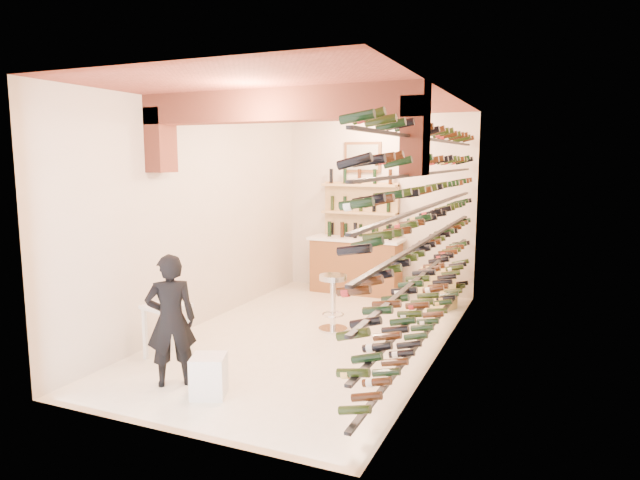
{
  "coord_description": "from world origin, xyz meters",
  "views": [
    {
      "loc": [
        3.04,
        -6.77,
        2.42
      ],
      "look_at": [
        0.0,
        0.3,
        1.3
      ],
      "focal_mm": 31.33,
      "sensor_mm": 36.0,
      "label": 1
    }
  ],
  "objects_px": {
    "back_counter": "(356,264)",
    "white_stool": "(209,376)",
    "person": "(171,320)",
    "tasting_table": "(167,314)",
    "chrome_barstool": "(333,298)",
    "wine_rack": "(425,230)",
    "crate_lower": "(437,298)"
  },
  "relations": [
    {
      "from": "back_counter",
      "to": "white_stool",
      "type": "distance_m",
      "value": 4.86
    },
    {
      "from": "person",
      "to": "crate_lower",
      "type": "bearing_deg",
      "value": -153.53
    },
    {
      "from": "tasting_table",
      "to": "white_stool",
      "type": "distance_m",
      "value": 1.37
    },
    {
      "from": "wine_rack",
      "to": "crate_lower",
      "type": "xyz_separation_m",
      "value": [
        -0.25,
        2.2,
        -1.39
      ]
    },
    {
      "from": "chrome_barstool",
      "to": "crate_lower",
      "type": "xyz_separation_m",
      "value": [
        1.11,
        1.82,
        -0.3
      ]
    },
    {
      "from": "crate_lower",
      "to": "person",
      "type": "bearing_deg",
      "value": -114.71
    },
    {
      "from": "back_counter",
      "to": "white_stool",
      "type": "xyz_separation_m",
      "value": [
        0.13,
        -4.85,
        -0.32
      ]
    },
    {
      "from": "wine_rack",
      "to": "back_counter",
      "type": "bearing_deg",
      "value": 124.66
    },
    {
      "from": "wine_rack",
      "to": "chrome_barstool",
      "type": "height_order",
      "value": "wine_rack"
    },
    {
      "from": "back_counter",
      "to": "tasting_table",
      "type": "height_order",
      "value": "back_counter"
    },
    {
      "from": "back_counter",
      "to": "tasting_table",
      "type": "relative_size",
      "value": 2.09
    },
    {
      "from": "wine_rack",
      "to": "white_stool",
      "type": "bearing_deg",
      "value": -127.75
    },
    {
      "from": "chrome_barstool",
      "to": "white_stool",
      "type": "bearing_deg",
      "value": -97.49
    },
    {
      "from": "wine_rack",
      "to": "tasting_table",
      "type": "relative_size",
      "value": 7.0
    },
    {
      "from": "tasting_table",
      "to": "crate_lower",
      "type": "height_order",
      "value": "tasting_table"
    },
    {
      "from": "crate_lower",
      "to": "back_counter",
      "type": "bearing_deg",
      "value": 164.18
    },
    {
      "from": "white_stool",
      "to": "person",
      "type": "relative_size",
      "value": 0.3
    },
    {
      "from": "white_stool",
      "to": "crate_lower",
      "type": "height_order",
      "value": "white_stool"
    },
    {
      "from": "back_counter",
      "to": "chrome_barstool",
      "type": "xyz_separation_m",
      "value": [
        0.47,
        -2.27,
        -0.07
      ]
    },
    {
      "from": "wine_rack",
      "to": "back_counter",
      "type": "relative_size",
      "value": 3.35
    },
    {
      "from": "wine_rack",
      "to": "person",
      "type": "bearing_deg",
      "value": -136.64
    },
    {
      "from": "white_stool",
      "to": "chrome_barstool",
      "type": "xyz_separation_m",
      "value": [
        0.34,
        2.57,
        0.25
      ]
    },
    {
      "from": "back_counter",
      "to": "tasting_table",
      "type": "xyz_separation_m",
      "value": [
        -0.98,
        -4.11,
        0.02
      ]
    },
    {
      "from": "tasting_table",
      "to": "crate_lower",
      "type": "distance_m",
      "value": 4.48
    },
    {
      "from": "white_stool",
      "to": "person",
      "type": "bearing_deg",
      "value": 170.12
    },
    {
      "from": "person",
      "to": "chrome_barstool",
      "type": "bearing_deg",
      "value": -148.07
    },
    {
      "from": "wine_rack",
      "to": "tasting_table",
      "type": "height_order",
      "value": "wine_rack"
    },
    {
      "from": "wine_rack",
      "to": "back_counter",
      "type": "distance_m",
      "value": 3.38
    },
    {
      "from": "tasting_table",
      "to": "person",
      "type": "xyz_separation_m",
      "value": [
        0.58,
        -0.65,
        0.17
      ]
    },
    {
      "from": "crate_lower",
      "to": "white_stool",
      "type": "bearing_deg",
      "value": -108.28
    },
    {
      "from": "tasting_table",
      "to": "person",
      "type": "height_order",
      "value": "person"
    },
    {
      "from": "wine_rack",
      "to": "white_stool",
      "type": "height_order",
      "value": "wine_rack"
    }
  ]
}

